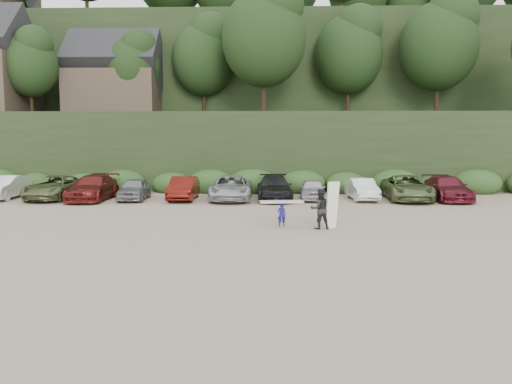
{
  "coord_description": "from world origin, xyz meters",
  "views": [
    {
      "loc": [
        2.08,
        -22.14,
        4.04
      ],
      "look_at": [
        1.42,
        3.0,
        1.3
      ],
      "focal_mm": 35.0,
      "sensor_mm": 36.0,
      "label": 1
    }
  ],
  "objects": [
    {
      "name": "child_surfer",
      "position": [
        2.66,
        0.38,
        0.81
      ],
      "size": [
        2.03,
        0.8,
        1.18
      ],
      "color": "navy",
      "rests_on": "ground"
    },
    {
      "name": "hillside_backdrop",
      "position": [
        -0.26,
        35.93,
        11.22
      ],
      "size": [
        90.0,
        41.5,
        28.0
      ],
      "color": "black",
      "rests_on": "ground"
    },
    {
      "name": "adult_surfer",
      "position": [
        4.39,
        -0.17,
        0.91
      ],
      "size": [
        1.37,
        0.83,
        2.12
      ],
      "color": "black",
      "rests_on": "ground"
    },
    {
      "name": "parked_cars",
      "position": [
        -1.77,
        10.15,
        0.77
      ],
      "size": [
        33.7,
        6.24,
        1.64
      ],
      "color": "#ACADB1",
      "rests_on": "ground"
    },
    {
      "name": "ground",
      "position": [
        0.0,
        0.0,
        0.0
      ],
      "size": [
        120.0,
        120.0,
        0.0
      ],
      "primitive_type": "plane",
      "color": "tan",
      "rests_on": "ground"
    }
  ]
}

